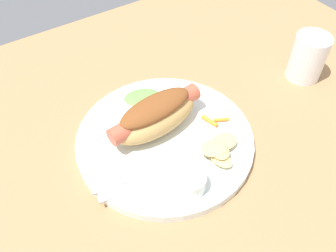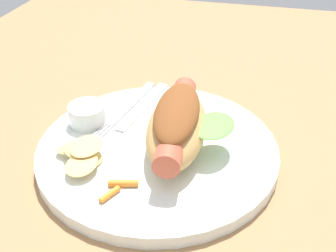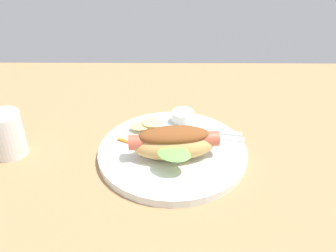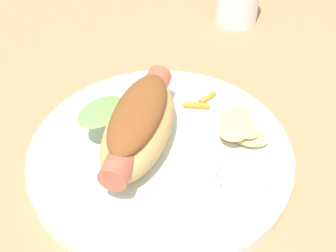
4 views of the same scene
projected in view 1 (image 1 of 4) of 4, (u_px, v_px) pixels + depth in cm
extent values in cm
cube|color=#9E754C|center=(161.00, 162.00, 58.12)|extent=(120.00, 90.00, 1.80)
cylinder|color=white|center=(165.00, 140.00, 59.04)|extent=(29.06, 29.06, 1.60)
ellipsoid|color=tan|center=(156.00, 117.00, 57.69)|extent=(15.90, 8.16, 5.28)
cylinder|color=#C1563D|center=(156.00, 113.00, 57.00)|extent=(17.00, 4.44, 2.90)
ellipsoid|color=brown|center=(155.00, 108.00, 56.03)|extent=(13.45, 6.26, 2.59)
ellipsoid|color=#6BB74C|center=(142.00, 97.00, 59.30)|extent=(7.05, 6.02, 0.82)
cylinder|color=white|center=(190.00, 181.00, 51.13)|extent=(4.80, 4.80, 2.67)
cube|color=silver|center=(139.00, 185.00, 51.94)|extent=(12.37, 3.45, 0.40)
cube|color=silver|center=(189.00, 171.00, 53.68)|extent=(3.20, 0.88, 0.40)
cube|color=silver|center=(188.00, 168.00, 53.96)|extent=(3.20, 0.88, 0.40)
cube|color=silver|center=(187.00, 166.00, 54.24)|extent=(3.20, 0.88, 0.40)
cube|color=silver|center=(135.00, 176.00, 53.06)|extent=(13.46, 3.86, 0.36)
ellipsoid|color=#E4BE70|center=(215.00, 149.00, 56.32)|extent=(4.48, 4.47, 0.50)
ellipsoid|color=#E4BE70|center=(221.00, 159.00, 54.32)|extent=(3.38, 4.34, 0.71)
ellipsoid|color=#E4BE70|center=(224.00, 141.00, 56.41)|extent=(4.50, 3.62, 0.76)
ellipsoid|color=#E4BE70|center=(220.00, 151.00, 54.67)|extent=(4.37, 4.55, 0.88)
ellipsoid|color=#E4BE70|center=(214.00, 148.00, 54.83)|extent=(4.91, 4.18, 0.72)
cylinder|color=orange|center=(210.00, 121.00, 60.23)|extent=(1.50, 3.27, 0.75)
cylinder|color=orange|center=(220.00, 118.00, 60.70)|extent=(2.57, 1.73, 0.65)
cylinder|color=white|center=(308.00, 57.00, 67.78)|extent=(6.54, 6.54, 8.98)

